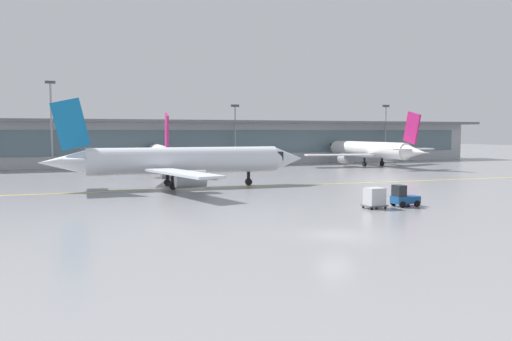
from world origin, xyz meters
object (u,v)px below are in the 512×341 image
object	(u,v)px
apron_light_mast_1	(51,122)
apron_light_mast_3	(385,130)
cargo_dolly_lead	(374,197)
gate_airplane_1	(161,154)
gate_airplane_2	(369,150)
taxiing_regional_jet	(182,161)
apron_light_mast_2	(235,132)
baggage_tug	(403,197)

from	to	relation	value
apron_light_mast_1	apron_light_mast_3	xyz separation A→B (m)	(74.24, 2.90, -1.45)
cargo_dolly_lead	gate_airplane_1	bearing A→B (deg)	100.02
gate_airplane_1	gate_airplane_2	bearing A→B (deg)	-86.27
taxiing_regional_jet	apron_light_mast_2	distance (m)	44.19
baggage_tug	apron_light_mast_3	xyz separation A→B (m)	(42.04, 63.27, 6.53)
gate_airplane_2	baggage_tug	bearing A→B (deg)	146.65
gate_airplane_1	gate_airplane_2	size ratio (longest dim) A/B	0.93
taxiing_regional_jet	baggage_tug	distance (m)	29.20
apron_light_mast_1	apron_light_mast_3	size ratio (longest dim) A/B	1.21
apron_light_mast_1	apron_light_mast_3	distance (m)	74.31
taxiing_regional_jet	apron_light_mast_2	world-z (taller)	apron_light_mast_2
taxiing_regional_jet	apron_light_mast_1	size ratio (longest dim) A/B	2.08
apron_light_mast_1	apron_light_mast_3	bearing A→B (deg)	2.24
apron_light_mast_1	apron_light_mast_2	xyz separation A→B (m)	(36.30, 2.87, -1.76)
apron_light_mast_1	apron_light_mast_2	distance (m)	36.45
gate_airplane_1	baggage_tug	distance (m)	54.68
gate_airplane_2	taxiing_regional_jet	world-z (taller)	taxiing_regional_jet
gate_airplane_2	baggage_tug	world-z (taller)	gate_airplane_2
gate_airplane_2	apron_light_mast_1	distance (m)	62.93
gate_airplane_2	gate_airplane_1	bearing A→B (deg)	84.96
gate_airplane_2	taxiing_regional_jet	bearing A→B (deg)	117.45
gate_airplane_1	apron_light_mast_2	xyz separation A→B (m)	(17.81, 10.35, 4.05)
cargo_dolly_lead	apron_light_mast_3	xyz separation A→B (m)	(45.37, 63.33, 6.37)
gate_airplane_2	apron_light_mast_1	bearing A→B (deg)	78.63
gate_airplane_1	apron_light_mast_3	bearing A→B (deg)	-73.96
gate_airplane_1	cargo_dolly_lead	bearing A→B (deg)	-163.40
taxiing_regional_jet	cargo_dolly_lead	distance (m)	27.54
apron_light_mast_2	cargo_dolly_lead	bearing A→B (deg)	-96.69
cargo_dolly_lead	baggage_tug	bearing A→B (deg)	-0.00
apron_light_mast_2	apron_light_mast_3	distance (m)	37.94
gate_airplane_2	apron_light_mast_2	bearing A→B (deg)	62.31
baggage_tug	cargo_dolly_lead	distance (m)	3.33
taxiing_regional_jet	baggage_tug	bearing A→B (deg)	-53.65
gate_airplane_1	taxiing_regional_jet	world-z (taller)	taxiing_regional_jet
gate_airplane_2	apron_light_mast_2	size ratio (longest dim) A/B	2.57
baggage_tug	taxiing_regional_jet	bearing A→B (deg)	122.77
apron_light_mast_1	apron_light_mast_2	size ratio (longest dim) A/B	1.27
gate_airplane_1	taxiing_regional_jet	xyz separation A→B (m)	(-2.49, -28.72, 0.31)
gate_airplane_1	baggage_tug	size ratio (longest dim) A/B	11.76
cargo_dolly_lead	apron_light_mast_3	world-z (taller)	apron_light_mast_3
apron_light_mast_2	taxiing_regional_jet	bearing A→B (deg)	-117.46
gate_airplane_1	apron_light_mast_2	bearing A→B (deg)	-54.35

